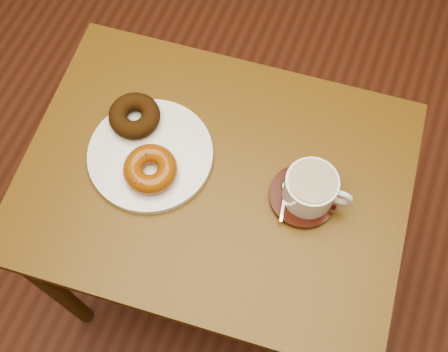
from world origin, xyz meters
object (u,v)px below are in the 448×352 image
(donut_plate, at_px, (151,155))
(saucer, at_px, (303,196))
(coffee_cup, at_px, (311,188))
(cafe_table, at_px, (215,198))

(donut_plate, distance_m, saucer, 0.31)
(coffee_cup, bearing_deg, cafe_table, -173.87)
(donut_plate, bearing_deg, cafe_table, 1.76)
(donut_plate, bearing_deg, saucer, 4.59)
(saucer, relative_size, coffee_cup, 1.00)
(coffee_cup, bearing_deg, saucer, -167.68)
(donut_plate, xyz_separation_m, coffee_cup, (0.32, 0.03, 0.04))
(saucer, distance_m, coffee_cup, 0.04)
(cafe_table, xyz_separation_m, coffee_cup, (0.19, 0.02, 0.16))
(donut_plate, xyz_separation_m, saucer, (0.31, 0.02, -0.00))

